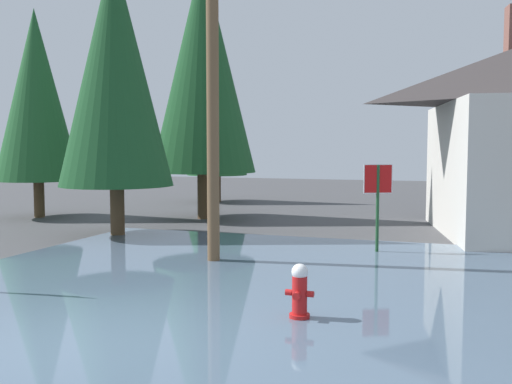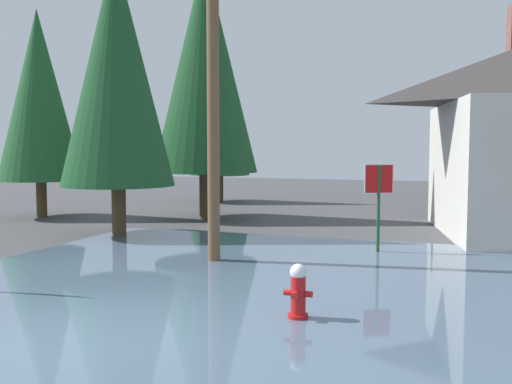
{
  "view_description": "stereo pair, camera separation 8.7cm",
  "coord_description": "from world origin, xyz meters",
  "px_view_note": "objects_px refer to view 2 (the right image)",
  "views": [
    {
      "loc": [
        4.7,
        -6.61,
        2.66
      ],
      "look_at": [
        0.82,
        4.8,
        1.72
      ],
      "focal_mm": 41.19,
      "sensor_mm": 36.0,
      "label": 1
    },
    {
      "loc": [
        4.78,
        -6.59,
        2.66
      ],
      "look_at": [
        0.82,
        4.8,
        1.72
      ],
      "focal_mm": 41.19,
      "sensor_mm": 36.0,
      "label": 2
    }
  ],
  "objects_px": {
    "fire_hydrant": "(298,293)",
    "pine_tree_tall_left": "(205,65)",
    "stop_sign_far": "(379,190)",
    "utility_pole": "(213,40)",
    "pine_tree_far_center": "(219,113)",
    "pine_tree_short_left": "(39,96)",
    "pine_tree_mid_left": "(116,69)"
  },
  "relations": [
    {
      "from": "pine_tree_mid_left",
      "to": "pine_tree_short_left",
      "type": "distance_m",
      "value": 6.15
    },
    {
      "from": "fire_hydrant",
      "to": "utility_pole",
      "type": "relative_size",
      "value": 0.09
    },
    {
      "from": "stop_sign_far",
      "to": "pine_tree_tall_left",
      "type": "bearing_deg",
      "value": 143.71
    },
    {
      "from": "stop_sign_far",
      "to": "pine_tree_far_center",
      "type": "height_order",
      "value": "pine_tree_far_center"
    },
    {
      "from": "pine_tree_mid_left",
      "to": "pine_tree_far_center",
      "type": "height_order",
      "value": "pine_tree_mid_left"
    },
    {
      "from": "pine_tree_mid_left",
      "to": "pine_tree_short_left",
      "type": "relative_size",
      "value": 1.08
    },
    {
      "from": "fire_hydrant",
      "to": "pine_tree_tall_left",
      "type": "height_order",
      "value": "pine_tree_tall_left"
    },
    {
      "from": "pine_tree_far_center",
      "to": "pine_tree_short_left",
      "type": "bearing_deg",
      "value": -116.73
    },
    {
      "from": "pine_tree_tall_left",
      "to": "utility_pole",
      "type": "bearing_deg",
      "value": -64.65
    },
    {
      "from": "stop_sign_far",
      "to": "pine_tree_short_left",
      "type": "distance_m",
      "value": 13.73
    },
    {
      "from": "pine_tree_tall_left",
      "to": "pine_tree_far_center",
      "type": "distance_m",
      "value": 6.68
    },
    {
      "from": "fire_hydrant",
      "to": "pine_tree_tall_left",
      "type": "relative_size",
      "value": 0.09
    },
    {
      "from": "pine_tree_short_left",
      "to": "pine_tree_far_center",
      "type": "distance_m",
      "value": 8.8
    },
    {
      "from": "pine_tree_short_left",
      "to": "utility_pole",
      "type": "bearing_deg",
      "value": -31.34
    },
    {
      "from": "utility_pole",
      "to": "pine_tree_mid_left",
      "type": "height_order",
      "value": "utility_pole"
    },
    {
      "from": "fire_hydrant",
      "to": "pine_tree_mid_left",
      "type": "height_order",
      "value": "pine_tree_mid_left"
    },
    {
      "from": "pine_tree_far_center",
      "to": "stop_sign_far",
      "type": "bearing_deg",
      "value": -51.48
    },
    {
      "from": "fire_hydrant",
      "to": "utility_pole",
      "type": "xyz_separation_m",
      "value": [
        -3.02,
        3.77,
        4.6
      ]
    },
    {
      "from": "utility_pole",
      "to": "pine_tree_far_center",
      "type": "xyz_separation_m",
      "value": [
        -5.59,
        13.66,
        -0.81
      ]
    },
    {
      "from": "stop_sign_far",
      "to": "pine_tree_tall_left",
      "type": "xyz_separation_m",
      "value": [
        -6.95,
        5.1,
        4.01
      ]
    },
    {
      "from": "fire_hydrant",
      "to": "pine_tree_mid_left",
      "type": "relative_size",
      "value": 0.11
    },
    {
      "from": "utility_pole",
      "to": "pine_tree_mid_left",
      "type": "distance_m",
      "value": 5.04
    },
    {
      "from": "stop_sign_far",
      "to": "fire_hydrant",
      "type": "bearing_deg",
      "value": -93.73
    },
    {
      "from": "utility_pole",
      "to": "stop_sign_far",
      "type": "relative_size",
      "value": 4.37
    },
    {
      "from": "stop_sign_far",
      "to": "pine_tree_far_center",
      "type": "distance_m",
      "value": 14.69
    },
    {
      "from": "fire_hydrant",
      "to": "pine_tree_far_center",
      "type": "relative_size",
      "value": 0.12
    },
    {
      "from": "pine_tree_mid_left",
      "to": "pine_tree_far_center",
      "type": "xyz_separation_m",
      "value": [
        -1.35,
        10.93,
        -0.67
      ]
    },
    {
      "from": "stop_sign_far",
      "to": "pine_tree_mid_left",
      "type": "bearing_deg",
      "value": 177.19
    },
    {
      "from": "utility_pole",
      "to": "pine_tree_tall_left",
      "type": "xyz_separation_m",
      "value": [
        -3.53,
        7.45,
        0.57
      ]
    },
    {
      "from": "stop_sign_far",
      "to": "pine_tree_far_center",
      "type": "relative_size",
      "value": 0.31
    },
    {
      "from": "fire_hydrant",
      "to": "utility_pole",
      "type": "bearing_deg",
      "value": 128.63
    },
    {
      "from": "utility_pole",
      "to": "pine_tree_far_center",
      "type": "relative_size",
      "value": 1.35
    }
  ]
}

